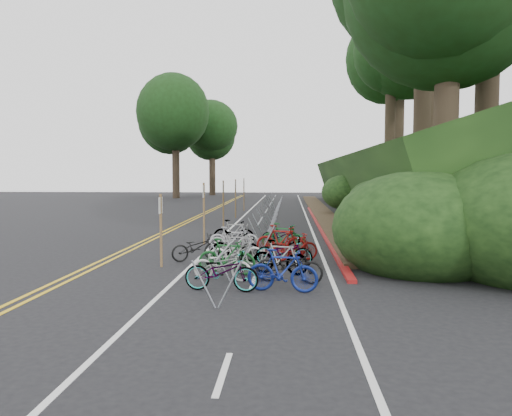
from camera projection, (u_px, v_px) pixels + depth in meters
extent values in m
plane|color=black|center=(157.00, 267.00, 15.35)|extent=(120.00, 120.00, 0.00)
cube|color=gold|center=(167.00, 230.00, 25.44)|extent=(0.12, 80.00, 0.01)
cube|color=gold|center=(173.00, 230.00, 25.42)|extent=(0.12, 80.00, 0.01)
cube|color=silver|center=(229.00, 230.00, 25.24)|extent=(0.12, 80.00, 0.01)
cube|color=silver|center=(312.00, 231.00, 24.96)|extent=(0.12, 80.00, 0.01)
cube|color=silver|center=(223.00, 373.00, 7.18)|extent=(0.10, 1.60, 0.01)
cube|color=silver|center=(253.00, 282.00, 13.15)|extent=(0.10, 1.60, 0.01)
cube|color=silver|center=(264.00, 248.00, 19.12)|extent=(0.10, 1.60, 0.01)
cube|color=silver|center=(270.00, 230.00, 25.10)|extent=(0.10, 1.60, 0.01)
cube|color=silver|center=(274.00, 219.00, 31.07)|extent=(0.10, 1.60, 0.01)
cube|color=silver|center=(276.00, 212.00, 37.04)|extent=(0.10, 1.60, 0.01)
cube|color=silver|center=(278.00, 207.00, 43.01)|extent=(0.10, 1.60, 0.01)
cube|color=silver|center=(279.00, 203.00, 48.99)|extent=(0.10, 1.60, 0.01)
cube|color=maroon|center=(320.00, 226.00, 26.91)|extent=(0.25, 28.00, 0.10)
cube|color=black|center=(420.00, 174.00, 36.16)|extent=(12.32, 44.00, 9.11)
cube|color=#382819|center=(321.00, 211.00, 36.82)|extent=(1.40, 44.00, 0.16)
ellipsoid|color=#284C19|center=(377.00, 225.00, 17.79)|extent=(2.00, 2.80, 1.60)
ellipsoid|color=#284C19|center=(376.00, 203.00, 22.68)|extent=(2.60, 3.64, 2.08)
ellipsoid|color=#284C19|center=(379.00, 189.00, 28.54)|extent=(2.20, 3.08, 1.76)
ellipsoid|color=#284C19|center=(343.00, 192.00, 34.63)|extent=(3.00, 4.20, 2.40)
ellipsoid|color=#284C19|center=(344.00, 187.00, 40.55)|extent=(2.40, 3.36, 1.92)
ellipsoid|color=#284C19|center=(354.00, 179.00, 44.40)|extent=(2.80, 3.92, 2.24)
ellipsoid|color=#284C19|center=(360.00, 221.00, 20.80)|extent=(1.80, 2.52, 1.44)
ellipsoid|color=#284C19|center=(381.00, 178.00, 32.43)|extent=(3.20, 4.48, 2.56)
ellipsoid|color=black|center=(419.00, 228.00, 15.23)|extent=(5.28, 6.16, 3.52)
cylinder|color=#2D2319|center=(446.00, 133.00, 17.41)|extent=(0.83, 0.83, 6.20)
cylinder|color=#2D2319|center=(487.00, 80.00, 20.07)|extent=(0.91, 0.91, 7.63)
cylinder|color=#2D2319|center=(422.00, 112.00, 26.14)|extent=(0.88, 0.88, 7.15)
cylinder|color=#2D2319|center=(429.00, 109.00, 33.86)|extent=(0.93, 0.93, 8.11)
cylinder|color=#2D2319|center=(390.00, 134.00, 41.97)|extent=(0.86, 0.86, 6.68)
ellipsoid|color=black|center=(391.00, 62.00, 41.55)|extent=(8.90, 8.90, 8.46)
cylinder|color=#2D2319|center=(399.00, 129.00, 49.68)|extent=(0.91, 0.91, 7.63)
ellipsoid|color=black|center=(401.00, 57.00, 49.20)|extent=(10.60, 10.60, 10.07)
cylinder|color=#2D2319|center=(176.00, 171.00, 57.53)|extent=(0.83, 0.83, 6.20)
ellipsoid|color=black|center=(175.00, 122.00, 57.14)|extent=(8.48, 8.48, 8.06)
cylinder|color=#2D2319|center=(212.00, 173.00, 65.31)|extent=(0.81, 0.81, 5.72)
ellipsoid|color=black|center=(212.00, 134.00, 64.96)|extent=(7.42, 7.42, 7.05)
cylinder|color=gray|center=(225.00, 250.00, 11.86)|extent=(0.05, 2.85, 0.05)
cylinder|color=gray|center=(204.00, 284.00, 10.59)|extent=(0.53, 0.04, 1.03)
cylinder|color=gray|center=(230.00, 285.00, 10.56)|extent=(0.53, 0.04, 1.03)
cylinder|color=gray|center=(221.00, 262.00, 13.24)|extent=(0.53, 0.04, 1.03)
cylinder|color=gray|center=(242.00, 262.00, 13.20)|extent=(0.53, 0.04, 1.03)
cylinder|color=gray|center=(260.00, 221.00, 18.06)|extent=(0.05, 3.00, 0.05)
cylinder|color=gray|center=(249.00, 242.00, 16.72)|extent=(0.58, 0.04, 1.13)
cylinder|color=gray|center=(266.00, 242.00, 16.68)|extent=(0.58, 0.04, 1.13)
cylinder|color=gray|center=(255.00, 232.00, 19.51)|extent=(0.58, 0.04, 1.13)
cylinder|color=gray|center=(269.00, 232.00, 19.47)|extent=(0.58, 0.04, 1.13)
cylinder|color=gray|center=(266.00, 211.00, 23.03)|extent=(0.05, 3.00, 0.05)
cylinder|color=gray|center=(258.00, 226.00, 21.70)|extent=(0.58, 0.04, 1.13)
cylinder|color=gray|center=(271.00, 226.00, 21.66)|extent=(0.58, 0.04, 1.13)
cylinder|color=gray|center=(262.00, 220.00, 24.48)|extent=(0.58, 0.04, 1.13)
cylinder|color=gray|center=(273.00, 220.00, 24.45)|extent=(0.58, 0.04, 1.13)
cylinder|color=gray|center=(270.00, 204.00, 28.01)|extent=(0.05, 3.00, 0.05)
cylinder|color=gray|center=(264.00, 216.00, 26.67)|extent=(0.58, 0.04, 1.13)
cylinder|color=gray|center=(275.00, 216.00, 26.64)|extent=(0.58, 0.04, 1.13)
cylinder|color=gray|center=(267.00, 212.00, 29.46)|extent=(0.58, 0.04, 1.13)
cylinder|color=gray|center=(276.00, 212.00, 29.43)|extent=(0.58, 0.04, 1.13)
cylinder|color=gray|center=(273.00, 199.00, 32.99)|extent=(0.05, 3.00, 0.05)
cylinder|color=gray|center=(268.00, 210.00, 31.65)|extent=(0.58, 0.04, 1.13)
cylinder|color=gray|center=(277.00, 210.00, 31.61)|extent=(0.58, 0.04, 1.13)
cylinder|color=gray|center=(270.00, 207.00, 34.44)|extent=(0.58, 0.04, 1.13)
cylinder|color=gray|center=(278.00, 207.00, 34.40)|extent=(0.58, 0.04, 1.13)
cylinder|color=gray|center=(275.00, 196.00, 37.96)|extent=(0.05, 3.00, 0.05)
cylinder|color=gray|center=(271.00, 205.00, 36.63)|extent=(0.58, 0.04, 1.13)
cylinder|color=gray|center=(279.00, 205.00, 36.59)|extent=(0.58, 0.04, 1.13)
cylinder|color=gray|center=(272.00, 202.00, 39.42)|extent=(0.58, 0.04, 1.13)
cylinder|color=gray|center=(279.00, 202.00, 39.38)|extent=(0.58, 0.04, 1.13)
cylinder|color=brown|center=(161.00, 231.00, 15.26)|extent=(0.08, 0.08, 2.25)
cube|color=silver|center=(161.00, 205.00, 15.21)|extent=(0.02, 0.40, 0.50)
cylinder|color=brown|center=(204.00, 214.00, 20.20)|extent=(0.08, 0.08, 2.50)
cube|color=silver|center=(204.00, 191.00, 20.13)|extent=(0.02, 0.40, 0.50)
cylinder|color=brown|center=(223.00, 204.00, 26.17)|extent=(0.08, 0.08, 2.50)
cube|color=silver|center=(223.00, 187.00, 26.11)|extent=(0.02, 0.40, 0.50)
cylinder|color=brown|center=(236.00, 199.00, 32.14)|extent=(0.08, 0.08, 2.50)
cube|color=silver|center=(235.00, 185.00, 32.08)|extent=(0.02, 0.40, 0.50)
cylinder|color=brown|center=(244.00, 195.00, 38.11)|extent=(0.08, 0.08, 2.50)
cube|color=silver|center=(244.00, 183.00, 38.05)|extent=(0.02, 0.40, 0.50)
imported|color=black|center=(196.00, 247.00, 16.41)|extent=(1.34, 1.76, 0.89)
imported|color=slate|center=(221.00, 271.00, 12.17)|extent=(0.85, 1.91, 0.97)
imported|color=navy|center=(282.00, 270.00, 12.09)|extent=(0.75, 1.80, 1.05)
imported|color=beige|center=(222.00, 265.00, 13.38)|extent=(0.91, 1.73, 0.86)
imported|color=black|center=(289.00, 265.00, 13.09)|extent=(1.01, 1.90, 0.95)
imported|color=#144C1E|center=(227.00, 257.00, 14.16)|extent=(0.81, 1.78, 1.03)
imported|color=slate|center=(280.00, 257.00, 14.17)|extent=(0.89, 1.71, 0.99)
imported|color=beige|center=(236.00, 251.00, 15.45)|extent=(1.06, 1.85, 0.92)
imported|color=slate|center=(284.00, 251.00, 15.39)|extent=(0.94, 1.87, 0.94)
imported|color=slate|center=(235.00, 246.00, 16.30)|extent=(0.65, 1.67, 0.98)
imported|color=maroon|center=(295.00, 247.00, 16.37)|extent=(0.92, 1.63, 0.95)
imported|color=#9E9EA3|center=(231.00, 241.00, 17.52)|extent=(0.53, 1.69, 1.01)
imported|color=maroon|center=(281.00, 241.00, 17.20)|extent=(1.05, 1.89, 1.10)
imported|color=#9E9EA3|center=(234.00, 238.00, 18.58)|extent=(0.73, 1.88, 0.97)
imported|color=#144C1E|center=(283.00, 237.00, 18.40)|extent=(1.08, 1.80, 1.04)
imported|color=slate|center=(234.00, 232.00, 20.08)|extent=(0.63, 1.72, 1.01)
imported|color=slate|center=(281.00, 236.00, 19.75)|extent=(0.93, 1.67, 0.83)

